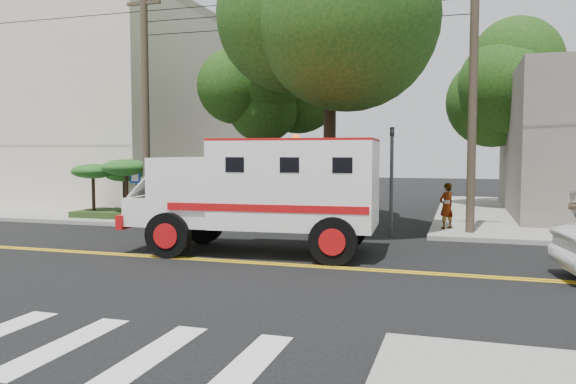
% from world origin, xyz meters
% --- Properties ---
extents(ground, '(100.00, 100.00, 0.00)m').
position_xyz_m(ground, '(0.00, 0.00, 0.00)').
color(ground, black).
rests_on(ground, ground).
extents(sidewalk_nw, '(17.00, 17.00, 0.15)m').
position_xyz_m(sidewalk_nw, '(-13.50, 13.50, 0.07)').
color(sidewalk_nw, gray).
rests_on(sidewalk_nw, ground).
extents(building_left, '(16.00, 14.00, 10.00)m').
position_xyz_m(building_left, '(-15.50, 15.00, 5.15)').
color(building_left, beige).
rests_on(building_left, sidewalk_nw).
extents(utility_pole_left, '(0.28, 0.28, 9.00)m').
position_xyz_m(utility_pole_left, '(-5.60, 6.00, 4.50)').
color(utility_pole_left, '#382D23').
rests_on(utility_pole_left, ground).
extents(utility_pole_right, '(0.28, 0.28, 9.00)m').
position_xyz_m(utility_pole_right, '(6.30, 6.20, 4.50)').
color(utility_pole_right, '#382D23').
rests_on(utility_pole_right, ground).
extents(tree_main, '(6.08, 5.70, 9.85)m').
position_xyz_m(tree_main, '(1.94, 6.21, 7.20)').
color(tree_main, black).
rests_on(tree_main, ground).
extents(tree_left, '(4.48, 4.20, 7.70)m').
position_xyz_m(tree_left, '(-2.68, 11.79, 5.73)').
color(tree_left, black).
rests_on(tree_left, ground).
extents(tree_right, '(4.80, 4.50, 8.20)m').
position_xyz_m(tree_right, '(8.84, 15.77, 6.09)').
color(tree_right, black).
rests_on(tree_right, ground).
extents(traffic_signal, '(0.15, 0.18, 3.60)m').
position_xyz_m(traffic_signal, '(3.80, 5.60, 2.23)').
color(traffic_signal, '#3F3F42').
rests_on(traffic_signal, ground).
extents(accessibility_sign, '(0.45, 0.10, 2.02)m').
position_xyz_m(accessibility_sign, '(-6.20, 6.17, 1.37)').
color(accessibility_sign, '#3F3F42').
rests_on(accessibility_sign, ground).
extents(palm_planter, '(3.52, 2.63, 2.36)m').
position_xyz_m(palm_planter, '(-7.44, 6.62, 1.65)').
color(palm_planter, '#1E3314').
rests_on(palm_planter, sidewalk_nw).
extents(armored_truck, '(7.02, 3.17, 3.12)m').
position_xyz_m(armored_truck, '(0.86, 1.38, 1.78)').
color(armored_truck, white).
rests_on(armored_truck, ground).
extents(pedestrian_a, '(0.67, 0.67, 1.58)m').
position_xyz_m(pedestrian_a, '(5.53, 6.88, 0.94)').
color(pedestrian_a, gray).
rests_on(pedestrian_a, sidewalk_ne).
extents(pedestrian_b, '(0.99, 0.86, 1.75)m').
position_xyz_m(pedestrian_b, '(9.64, 8.25, 1.03)').
color(pedestrian_b, gray).
rests_on(pedestrian_b, sidewalk_ne).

